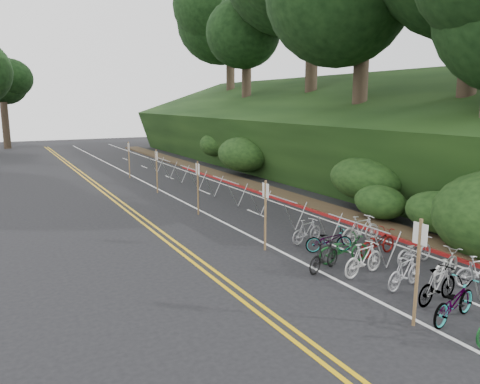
% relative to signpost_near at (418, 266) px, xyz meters
% --- Properties ---
extents(ground, '(120.00, 120.00, 0.00)m').
position_rel_signpost_near_xyz_m(ground, '(-0.74, 1.51, -1.47)').
color(ground, black).
rests_on(ground, ground).
extents(road_markings, '(7.47, 80.00, 0.01)m').
position_rel_signpost_near_xyz_m(road_markings, '(-0.11, 11.61, -1.47)').
color(road_markings, gold).
rests_on(road_markings, ground).
extents(red_curb, '(0.25, 28.00, 0.10)m').
position_rel_signpost_near_xyz_m(red_curb, '(4.96, 13.51, -1.42)').
color(red_curb, maroon).
rests_on(red_curb, ground).
extents(embankment, '(14.30, 48.14, 9.11)m').
position_rel_signpost_near_xyz_m(embankment, '(12.22, 20.55, 1.09)').
color(embankment, black).
rests_on(embankment, ground).
extents(tree_cluster, '(32.56, 54.13, 18.58)m').
position_rel_signpost_near_xyz_m(tree_cluster, '(9.01, 23.55, 10.12)').
color(tree_cluster, '#2D2319').
rests_on(tree_cluster, ground).
extents(bike_racks_rest, '(1.14, 23.00, 1.17)m').
position_rel_signpost_near_xyz_m(bike_racks_rest, '(2.26, 14.51, -0.62)').
color(bike_racks_rest, '#929496').
rests_on(bike_racks_rest, ground).
extents(signpost_near, '(0.08, 0.40, 2.58)m').
position_rel_signpost_near_xyz_m(signpost_near, '(0.00, 0.00, 0.00)').
color(signpost_near, brown).
rests_on(signpost_near, ground).
extents(signposts_rest, '(0.08, 18.40, 2.50)m').
position_rel_signpost_near_xyz_m(signposts_rest, '(-0.14, 15.51, -0.04)').
color(signposts_rest, brown).
rests_on(signposts_rest, ground).
extents(bike_front, '(0.94, 1.65, 0.95)m').
position_rel_signpost_near_xyz_m(bike_front, '(0.40, 3.88, -0.99)').
color(bike_front, black).
rests_on(bike_front, ground).
extents(bike_valet, '(3.43, 9.84, 1.09)m').
position_rel_signpost_near_xyz_m(bike_valet, '(2.23, 2.16, -0.99)').
color(bike_valet, '#144C1E').
rests_on(bike_valet, ground).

